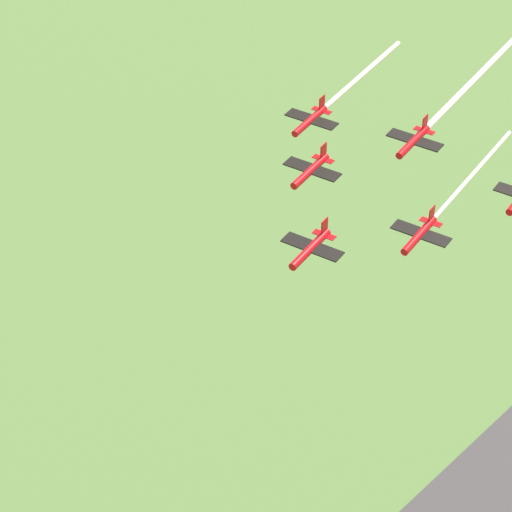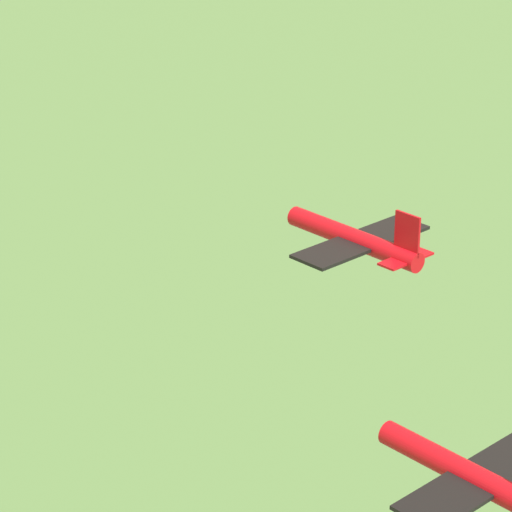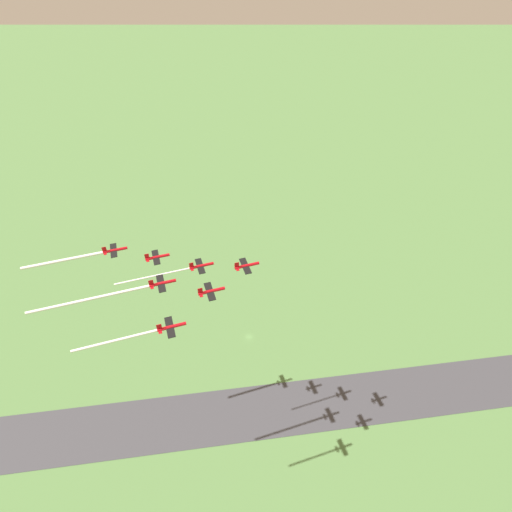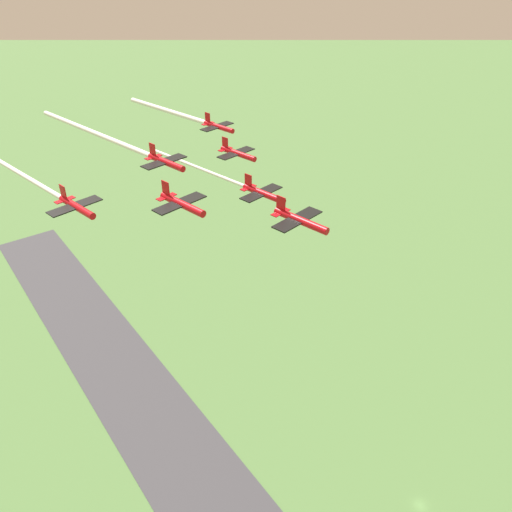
{
  "view_description": "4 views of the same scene",
  "coord_description": "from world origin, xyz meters",
  "px_view_note": "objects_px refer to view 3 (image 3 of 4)",
  "views": [
    {
      "loc": [
        -108.43,
        27.73,
        240.65
      ],
      "look_at": [
        33.51,
        53.45,
        128.0
      ],
      "focal_mm": 85.0,
      "sensor_mm": 36.0,
      "label": 1
    },
    {
      "loc": [
        60.21,
        -20.03,
        157.32
      ],
      "look_at": [
        29.8,
        44.77,
        126.36
      ],
      "focal_mm": 85.0,
      "sensor_mm": 36.0,
      "label": 2
    },
    {
      "loc": [
        110.14,
        139.6,
        242.41
      ],
      "look_at": [
        28.44,
        42.3,
        126.98
      ],
      "focal_mm": 28.0,
      "sensor_mm": 36.0,
      "label": 3
    },
    {
      "loc": [
        17.47,
        114.5,
        166.46
      ],
      "look_at": [
        42.49,
        49.19,
        122.34
      ],
      "focal_mm": 35.0,
      "sensor_mm": 36.0,
      "label": 4
    }
  ],
  "objects_px": {
    "jet_5": "(171,327)",
    "jet_1": "(201,266)",
    "jet_2": "(210,291)",
    "jet_4": "(162,283)",
    "jet_6": "(114,250)",
    "jet_0": "(246,266)",
    "jet_3": "(157,257)"
  },
  "relations": [
    {
      "from": "jet_0",
      "to": "jet_3",
      "type": "relative_size",
      "value": 1.0
    },
    {
      "from": "jet_1",
      "to": "jet_0",
      "type": "bearing_deg",
      "value": 59.53
    },
    {
      "from": "jet_6",
      "to": "jet_0",
      "type": "bearing_deg",
      "value": 59.53
    },
    {
      "from": "jet_2",
      "to": "jet_6",
      "type": "xyz_separation_m",
      "value": [
        16.68,
        -50.82,
        -3.82
      ]
    },
    {
      "from": "jet_4",
      "to": "jet_6",
      "type": "height_order",
      "value": "jet_4"
    },
    {
      "from": "jet_0",
      "to": "jet_1",
      "type": "height_order",
      "value": "jet_0"
    },
    {
      "from": "jet_6",
      "to": "jet_3",
      "type": "bearing_deg",
      "value": 59.53
    },
    {
      "from": "jet_2",
      "to": "jet_6",
      "type": "height_order",
      "value": "jet_2"
    },
    {
      "from": "jet_5",
      "to": "jet_1",
      "type": "bearing_deg",
      "value": 150.46
    },
    {
      "from": "jet_0",
      "to": "jet_4",
      "type": "xyz_separation_m",
      "value": [
        32.07,
        -13.08,
        0.57
      ]
    },
    {
      "from": "jet_0",
      "to": "jet_2",
      "type": "distance_m",
      "value": 20.11
    },
    {
      "from": "jet_3",
      "to": "jet_5",
      "type": "xyz_separation_m",
      "value": [
        15.39,
        37.74,
        1.21
      ]
    },
    {
      "from": "jet_3",
      "to": "jet_0",
      "type": "bearing_deg",
      "value": 59.53
    },
    {
      "from": "jet_3",
      "to": "jet_5",
      "type": "bearing_deg",
      "value": 0.0
    },
    {
      "from": "jet_5",
      "to": "jet_4",
      "type": "bearing_deg",
      "value": -180.0
    },
    {
      "from": "jet_2",
      "to": "jet_4",
      "type": "distance_m",
      "value": 20.1
    },
    {
      "from": "jet_5",
      "to": "jet_0",
      "type": "bearing_deg",
      "value": 120.47
    },
    {
      "from": "jet_0",
      "to": "jet_6",
      "type": "relative_size",
      "value": 1.0
    },
    {
      "from": "jet_0",
      "to": "jet_4",
      "type": "bearing_deg",
      "value": -90.0
    },
    {
      "from": "jet_1",
      "to": "jet_3",
      "type": "height_order",
      "value": "jet_3"
    },
    {
      "from": "jet_2",
      "to": "jet_4",
      "type": "xyz_separation_m",
      "value": [
        12.19,
        -15.98,
        -0.16
      ]
    },
    {
      "from": "jet_4",
      "to": "jet_5",
      "type": "distance_m",
      "value": 20.54
    },
    {
      "from": "jet_1",
      "to": "jet_6",
      "type": "relative_size",
      "value": 1.0
    },
    {
      "from": "jet_3",
      "to": "jet_6",
      "type": "distance_m",
      "value": 20.09
    },
    {
      "from": "jet_6",
      "to": "jet_1",
      "type": "bearing_deg",
      "value": 59.53
    },
    {
      "from": "jet_5",
      "to": "jet_2",
      "type": "bearing_deg",
      "value": 120.47
    },
    {
      "from": "jet_2",
      "to": "jet_1",
      "type": "bearing_deg",
      "value": -180.0
    },
    {
      "from": "jet_1",
      "to": "jet_6",
      "type": "bearing_deg",
      "value": -120.47
    },
    {
      "from": "jet_1",
      "to": "jet_4",
      "type": "distance_m",
      "value": 20.68
    },
    {
      "from": "jet_2",
      "to": "jet_3",
      "type": "relative_size",
      "value": 1.0
    },
    {
      "from": "jet_4",
      "to": "jet_5",
      "type": "height_order",
      "value": "jet_4"
    },
    {
      "from": "jet_1",
      "to": "jet_2",
      "type": "distance_m",
      "value": 20.99
    }
  ]
}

